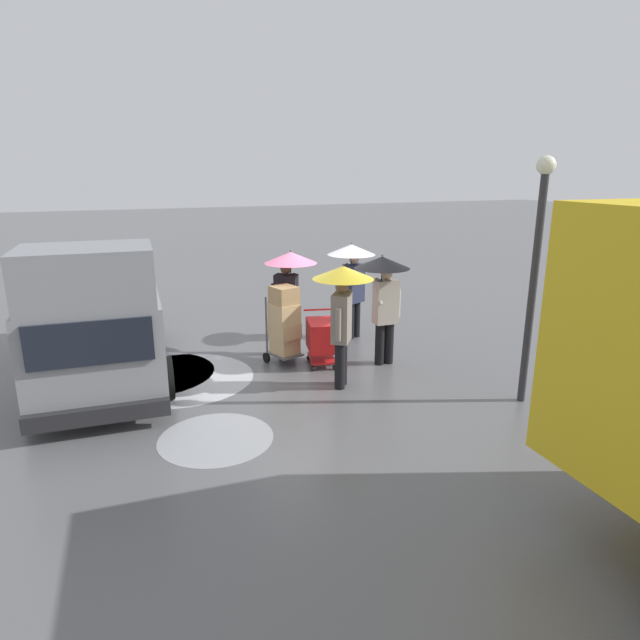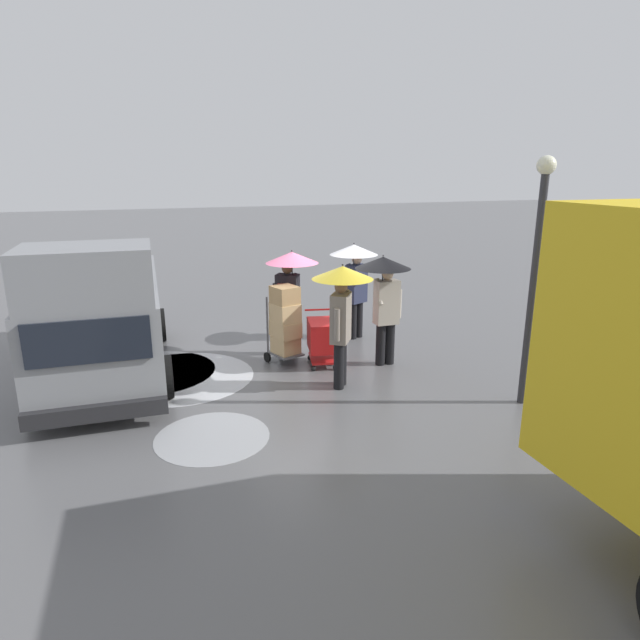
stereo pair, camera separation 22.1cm
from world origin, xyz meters
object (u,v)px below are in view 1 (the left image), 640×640
at_px(hand_dolly_boxes, 284,322).
at_px(street_lamp, 536,257).
at_px(pedestrian_far_side, 352,269).
at_px(cargo_van_parked_right, 100,315).
at_px(pedestrian_white_side, 288,279).
at_px(pedestrian_pink_side, 342,297).
at_px(pedestrian_black_side, 383,285).
at_px(shopping_cart_vendor, 322,337).

distance_m(hand_dolly_boxes, street_lamp, 4.60).
bearing_deg(hand_dolly_boxes, pedestrian_far_side, -150.53).
height_order(cargo_van_parked_right, pedestrian_white_side, cargo_van_parked_right).
height_order(pedestrian_white_side, street_lamp, street_lamp).
xyz_separation_m(hand_dolly_boxes, street_lamp, (-3.09, 3.05, 1.51)).
height_order(pedestrian_pink_side, pedestrian_white_side, same).
relative_size(cargo_van_parked_right, pedestrian_far_side, 2.52).
bearing_deg(street_lamp, pedestrian_pink_side, -34.08).
height_order(pedestrian_far_side, street_lamp, street_lamp).
bearing_deg(hand_dolly_boxes, pedestrian_white_side, -117.40).
bearing_deg(pedestrian_black_side, street_lamp, 119.19).
relative_size(cargo_van_parked_right, pedestrian_black_side, 2.52).
distance_m(shopping_cart_vendor, pedestrian_pink_side, 1.47).
bearing_deg(cargo_van_parked_right, shopping_cart_vendor, 167.74).
relative_size(cargo_van_parked_right, shopping_cart_vendor, 5.32).
relative_size(pedestrian_black_side, pedestrian_far_side, 1.00).
distance_m(cargo_van_parked_right, pedestrian_black_side, 5.16).
bearing_deg(pedestrian_pink_side, pedestrian_far_side, -118.10).
xyz_separation_m(pedestrian_white_side, street_lamp, (-2.83, 3.55, 0.80)).
height_order(pedestrian_black_side, street_lamp, street_lamp).
bearing_deg(street_lamp, hand_dolly_boxes, -44.66).
xyz_separation_m(shopping_cart_vendor, street_lamp, (-2.44, 2.75, 1.80)).
bearing_deg(pedestrian_white_side, hand_dolly_boxes, 62.60).
distance_m(shopping_cart_vendor, hand_dolly_boxes, 0.77).
xyz_separation_m(pedestrian_black_side, pedestrian_far_side, (-0.15, -1.74, 0.00)).
distance_m(pedestrian_white_side, street_lamp, 4.61).
relative_size(shopping_cart_vendor, pedestrian_far_side, 0.47).
distance_m(shopping_cart_vendor, pedestrian_far_side, 2.12).
xyz_separation_m(pedestrian_white_side, pedestrian_far_side, (-1.65, -0.58, 0.00)).
xyz_separation_m(hand_dolly_boxes, pedestrian_white_side, (-0.26, -0.50, 0.71)).
distance_m(shopping_cart_vendor, street_lamp, 4.09).
bearing_deg(shopping_cart_vendor, cargo_van_parked_right, -12.26).
bearing_deg(hand_dolly_boxes, cargo_van_parked_right, -9.45).
relative_size(cargo_van_parked_right, hand_dolly_boxes, 3.50).
bearing_deg(shopping_cart_vendor, pedestrian_white_side, -64.38).
bearing_deg(street_lamp, pedestrian_white_side, -51.48).
bearing_deg(pedestrian_white_side, pedestrian_black_side, 142.04).
bearing_deg(street_lamp, cargo_van_parked_right, -29.56).
height_order(pedestrian_pink_side, street_lamp, street_lamp).
bearing_deg(pedestrian_far_side, street_lamp, 105.94).
height_order(hand_dolly_boxes, pedestrian_pink_side, pedestrian_pink_side).
distance_m(cargo_van_parked_right, shopping_cart_vendor, 4.03).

